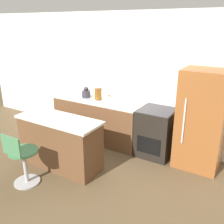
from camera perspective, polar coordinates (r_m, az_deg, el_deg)
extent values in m
plane|color=brown|center=(5.08, -2.39, -8.19)|extent=(14.00, 14.00, 0.00)
cube|color=white|center=(5.20, 1.75, 7.77)|extent=(8.00, 0.06, 2.60)
cube|color=brown|center=(5.31, -2.96, -1.84)|extent=(1.92, 0.66, 0.86)
cube|color=silver|center=(5.17, -3.05, 2.73)|extent=(1.92, 0.66, 0.03)
cube|color=#9EA3A8|center=(5.35, -6.03, 3.46)|extent=(0.44, 0.36, 0.01)
cube|color=brown|center=(4.41, -11.71, -7.05)|extent=(1.43, 0.55, 0.85)
cube|color=silver|center=(4.23, -12.12, -1.68)|extent=(1.49, 0.58, 0.04)
cube|color=black|center=(4.75, 10.01, -4.61)|extent=(0.63, 0.66, 0.89)
cube|color=black|center=(4.53, 8.32, -7.65)|extent=(0.44, 0.01, 0.31)
cube|color=#333338|center=(4.59, 10.33, 0.48)|extent=(0.60, 0.62, 0.01)
cube|color=#995628|center=(4.42, 19.74, -1.73)|extent=(0.73, 0.63, 1.69)
cube|color=silver|center=(4.15, 16.11, -2.10)|extent=(0.02, 0.02, 0.76)
cylinder|color=#B7B7BC|center=(4.30, -18.80, -14.84)|extent=(0.40, 0.40, 0.02)
cylinder|color=#B7B7BC|center=(4.17, -19.19, -11.94)|extent=(0.06, 0.06, 0.53)
cylinder|color=#478456|center=(4.03, -19.65, -8.45)|extent=(0.45, 0.45, 0.04)
cube|color=#478456|center=(3.86, -22.09, -7.25)|extent=(0.38, 0.02, 0.30)
cylinder|color=#333338|center=(5.30, -5.92, 4.17)|extent=(0.18, 0.18, 0.15)
sphere|color=#333338|center=(5.27, -5.96, 5.27)|extent=(0.10, 0.10, 0.10)
cylinder|color=white|center=(4.92, 0.75, 2.70)|extent=(0.20, 0.20, 0.09)
cylinder|color=brown|center=(5.11, -3.19, 4.05)|extent=(0.15, 0.15, 0.21)
cylinder|color=brown|center=(5.08, -3.21, 5.28)|extent=(0.15, 0.15, 0.02)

